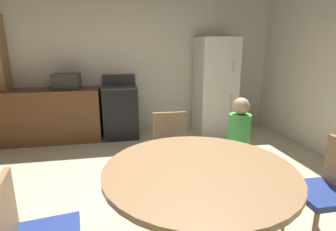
{
  "coord_description": "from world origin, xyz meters",
  "views": [
    {
      "loc": [
        -0.32,
        -2.14,
        1.55
      ],
      "look_at": [
        0.26,
        0.82,
        0.78
      ],
      "focal_mm": 27.72,
      "sensor_mm": 36.0,
      "label": 1
    }
  ],
  "objects_px": {
    "chair_east": "(329,187)",
    "person_child": "(238,146)",
    "oven_range": "(121,111)",
    "chair_north": "(171,147)",
    "microwave": "(66,81)",
    "dining_table": "(199,187)",
    "refrigerator": "(215,86)"
  },
  "relations": [
    {
      "from": "refrigerator",
      "to": "microwave",
      "type": "height_order",
      "value": "refrigerator"
    },
    {
      "from": "oven_range",
      "to": "person_child",
      "type": "distance_m",
      "value": 2.57
    },
    {
      "from": "refrigerator",
      "to": "microwave",
      "type": "distance_m",
      "value": 2.64
    },
    {
      "from": "oven_range",
      "to": "refrigerator",
      "type": "height_order",
      "value": "refrigerator"
    },
    {
      "from": "chair_north",
      "to": "oven_range",
      "type": "bearing_deg",
      "value": -163.84
    },
    {
      "from": "oven_range",
      "to": "microwave",
      "type": "relative_size",
      "value": 2.5
    },
    {
      "from": "chair_north",
      "to": "refrigerator",
      "type": "bearing_deg",
      "value": 148.66
    },
    {
      "from": "dining_table",
      "to": "chair_east",
      "type": "distance_m",
      "value": 1.08
    },
    {
      "from": "refrigerator",
      "to": "person_child",
      "type": "bearing_deg",
      "value": -104.86
    },
    {
      "from": "refrigerator",
      "to": "microwave",
      "type": "bearing_deg",
      "value": 178.91
    },
    {
      "from": "microwave",
      "to": "person_child",
      "type": "height_order",
      "value": "microwave"
    },
    {
      "from": "chair_north",
      "to": "chair_east",
      "type": "height_order",
      "value": "same"
    },
    {
      "from": "dining_table",
      "to": "person_child",
      "type": "height_order",
      "value": "person_child"
    },
    {
      "from": "refrigerator",
      "to": "person_child",
      "type": "xyz_separation_m",
      "value": [
        -0.59,
        -2.24,
        -0.3
      ]
    },
    {
      "from": "microwave",
      "to": "dining_table",
      "type": "height_order",
      "value": "microwave"
    },
    {
      "from": "oven_range",
      "to": "microwave",
      "type": "xyz_separation_m",
      "value": [
        -0.87,
        -0.0,
        0.56
      ]
    },
    {
      "from": "microwave",
      "to": "dining_table",
      "type": "xyz_separation_m",
      "value": [
        1.37,
        -3.05,
        -0.42
      ]
    },
    {
      "from": "oven_range",
      "to": "microwave",
      "type": "bearing_deg",
      "value": -179.76
    },
    {
      "from": "chair_east",
      "to": "person_child",
      "type": "bearing_deg",
      "value": -61.85
    },
    {
      "from": "oven_range",
      "to": "dining_table",
      "type": "xyz_separation_m",
      "value": [
        0.49,
        -3.05,
        0.14
      ]
    },
    {
      "from": "oven_range",
      "to": "chair_north",
      "type": "xyz_separation_m",
      "value": [
        0.52,
        -1.98,
        0.03
      ]
    },
    {
      "from": "person_child",
      "to": "microwave",
      "type": "bearing_deg",
      "value": -96.83
    },
    {
      "from": "oven_range",
      "to": "chair_east",
      "type": "xyz_separation_m",
      "value": [
        1.57,
        -3.07,
        0.03
      ]
    },
    {
      "from": "chair_east",
      "to": "chair_north",
      "type": "bearing_deg",
      "value": -45.33
    },
    {
      "from": "oven_range",
      "to": "refrigerator",
      "type": "bearing_deg",
      "value": -1.75
    },
    {
      "from": "dining_table",
      "to": "refrigerator",
      "type": "bearing_deg",
      "value": 67.1
    },
    {
      "from": "chair_north",
      "to": "dining_table",
      "type": "bearing_deg",
      "value": -0.0
    },
    {
      "from": "dining_table",
      "to": "chair_north",
      "type": "height_order",
      "value": "chair_north"
    },
    {
      "from": "microwave",
      "to": "person_child",
      "type": "bearing_deg",
      "value": -48.26
    },
    {
      "from": "microwave",
      "to": "dining_table",
      "type": "distance_m",
      "value": 3.37
    },
    {
      "from": "oven_range",
      "to": "person_child",
      "type": "height_order",
      "value": "oven_range"
    },
    {
      "from": "chair_north",
      "to": "chair_east",
      "type": "relative_size",
      "value": 1.0
    }
  ]
}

